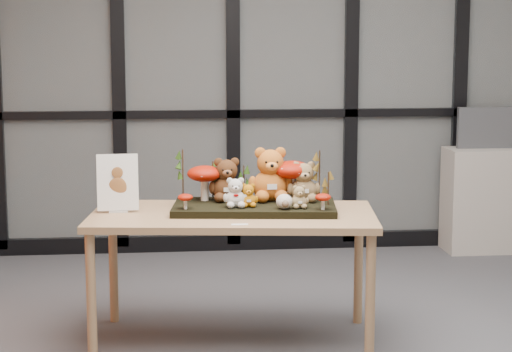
{
  "coord_description": "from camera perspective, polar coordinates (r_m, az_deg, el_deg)",
  "views": [
    {
      "loc": [
        -0.98,
        -4.47,
        1.67
      ],
      "look_at": [
        -0.49,
        0.32,
        0.91
      ],
      "focal_mm": 65.0,
      "sensor_mm": 36.0,
      "label": 1
    }
  ],
  "objects": [
    {
      "name": "sprig_green_far_left",
      "position": [
        5.1,
        -4.52,
        0.08
      ],
      "size": [
        0.05,
        0.05,
        0.28
      ],
      "primitive_type": null,
      "color": "#163B0D",
      "rests_on": "diorama_tray"
    },
    {
      "name": "sprig_green_mid_left",
      "position": [
        5.14,
        -2.67,
        -0.24
      ],
      "size": [
        0.05,
        0.05,
        0.21
      ],
      "primitive_type": null,
      "color": "#163B0D",
      "rests_on": "diorama_tray"
    },
    {
      "name": "sign_holder",
      "position": [
        5.0,
        -8.51,
        -0.56
      ],
      "size": [
        0.22,
        0.07,
        0.31
      ],
      "rotation": [
        0.0,
        0.0,
        0.06
      ],
      "color": "silver",
      "rests_on": "display_table"
    },
    {
      "name": "plush_cream_hedgehog",
      "position": [
        4.85,
        1.75,
        -1.53
      ],
      "size": [
        0.07,
        0.07,
        0.09
      ],
      "primitive_type": null,
      "rotation": [
        0.0,
        0.0,
        -0.12
      ],
      "color": "silver",
      "rests_on": "diorama_tray"
    },
    {
      "name": "sprig_dry_mid_right",
      "position": [
        4.96,
        4.48,
        -0.78
      ],
      "size": [
        0.05,
        0.05,
        0.18
      ],
      "primitive_type": null,
      "color": "brown",
      "rests_on": "diorama_tray"
    },
    {
      "name": "display_table",
      "position": [
        4.95,
        -1.43,
        -3.05
      ],
      "size": [
        1.59,
        0.93,
        0.71
      ],
      "rotation": [
        0.0,
        0.0,
        -0.12
      ],
      "color": "#A38258",
      "rests_on": "floor"
    },
    {
      "name": "diorama_tray",
      "position": [
        4.99,
        -0.1,
        -1.96
      ],
      "size": [
        0.91,
        0.53,
        0.04
      ],
      "primitive_type": "cube",
      "rotation": [
        0.0,
        0.0,
        -0.12
      ],
      "color": "black",
      "rests_on": "display_table"
    },
    {
      "name": "glass_partition",
      "position": [
        7.02,
        2.27,
        6.86
      ],
      "size": [
        4.9,
        0.06,
        2.78
      ],
      "color": "#2D383F",
      "rests_on": "floor"
    },
    {
      "name": "monitor",
      "position": [
        7.21,
        13.97,
        2.9
      ],
      "size": [
        0.44,
        0.05,
        0.31
      ],
      "color": "#4B4E53",
      "rests_on": "cabinet"
    },
    {
      "name": "bear_brown_medium",
      "position": [
        5.07,
        -1.82,
        -0.07
      ],
      "size": [
        0.22,
        0.2,
        0.26
      ],
      "primitive_type": null,
      "rotation": [
        0.0,
        0.0,
        -0.12
      ],
      "color": "#472712",
      "rests_on": "diorama_tray"
    },
    {
      "name": "mushroom_front_left",
      "position": [
        4.86,
        -4.37,
        -1.52
      ],
      "size": [
        0.08,
        0.08,
        0.09
      ],
      "primitive_type": null,
      "color": "#901304",
      "rests_on": "diorama_tray"
    },
    {
      "name": "bear_beige_small",
      "position": [
        4.87,
        2.68,
        -1.21
      ],
      "size": [
        0.11,
        0.1,
        0.13
      ],
      "primitive_type": null,
      "rotation": [
        0.0,
        0.0,
        -0.12
      ],
      "color": "#92794E",
      "rests_on": "diorama_tray"
    },
    {
      "name": "label_card",
      "position": [
        4.64,
        -1.01,
        -3.0
      ],
      "size": [
        0.08,
        0.03,
        0.0
      ],
      "primitive_type": "cube",
      "color": "white",
      "rests_on": "display_table"
    },
    {
      "name": "mushroom_front_right",
      "position": [
        4.84,
        4.14,
        -1.53
      ],
      "size": [
        0.08,
        0.08,
        0.09
      ],
      "primitive_type": null,
      "color": "#901304",
      "rests_on": "diorama_tray"
    },
    {
      "name": "mushroom_back_right",
      "position": [
        5.1,
        2.21,
        -0.14
      ],
      "size": [
        0.22,
        0.22,
        0.24
      ],
      "primitive_type": null,
      "color": "#901304",
      "rests_on": "diorama_tray"
    },
    {
      "name": "sprig_green_centre",
      "position": [
        5.14,
        -0.75,
        -0.38
      ],
      "size": [
        0.05,
        0.05,
        0.18
      ],
      "primitive_type": null,
      "color": "#163B0D",
      "rests_on": "diorama_tray"
    },
    {
      "name": "bear_small_yellow",
      "position": [
        4.9,
        -0.48,
        -1.11
      ],
      "size": [
        0.12,
        0.11,
        0.14
      ],
      "primitive_type": null,
      "rotation": [
        0.0,
        0.0,
        -0.12
      ],
      "color": "#BD6E0C",
      "rests_on": "diorama_tray"
    },
    {
      "name": "bear_pooh_yellow",
      "position": [
        5.08,
        0.89,
        0.3
      ],
      "size": [
        0.27,
        0.25,
        0.32
      ],
      "primitive_type": null,
      "rotation": [
        0.0,
        0.0,
        -0.12
      ],
      "color": "#C5651F",
      "rests_on": "diorama_tray"
    },
    {
      "name": "cabinet",
      "position": [
        7.27,
        13.86,
        -1.43
      ],
      "size": [
        0.59,
        0.35,
        0.79
      ],
      "primitive_type": "cube",
      "color": "#B3AA9F",
      "rests_on": "floor"
    },
    {
      "name": "sprig_dry_far_right",
      "position": [
        5.06,
        3.93,
        0.0
      ],
      "size": [
        0.05,
        0.05,
        0.28
      ],
      "primitive_type": null,
      "color": "brown",
      "rests_on": "diorama_tray"
    },
    {
      "name": "bear_tan_back",
      "position": [
        5.06,
        2.94,
        -0.21
      ],
      "size": [
        0.2,
        0.19,
        0.24
      ],
      "primitive_type": null,
      "rotation": [
        0.0,
        0.0,
        -0.12
      ],
      "color": "olive",
      "rests_on": "diorama_tray"
    },
    {
      "name": "room_shell",
      "position": [
        4.58,
        6.65,
        9.0
      ],
      "size": [
        5.0,
        5.0,
        5.0
      ],
      "color": "#ACAAA3",
      "rests_on": "floor"
    },
    {
      "name": "mushroom_back_left",
      "position": [
        5.09,
        -3.18,
        -0.33
      ],
      "size": [
        0.19,
        0.19,
        0.21
      ],
      "primitive_type": null,
      "color": "#901304",
      "rests_on": "diorama_tray"
    },
    {
      "name": "bear_white_bow",
      "position": [
        4.89,
        -1.28,
        -0.92
      ],
      "size": [
        0.15,
        0.13,
        0.17
      ],
      "primitive_type": null,
      "rotation": [
        0.0,
        0.0,
        -0.12
      ],
      "color": "silver",
      "rests_on": "diorama_tray"
    }
  ]
}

